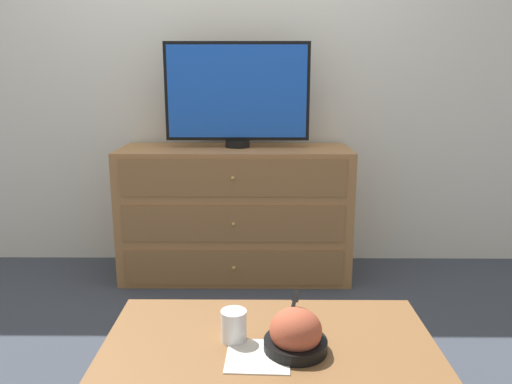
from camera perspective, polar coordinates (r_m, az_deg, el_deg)
name	(u,v)px	position (r m, az deg, el deg)	size (l,w,h in m)	color
ground_plane	(222,258)	(3.57, -3.90, -7.52)	(12.00, 12.00, 0.00)	#383D47
wall_back	(219,69)	(3.37, -4.22, 13.82)	(12.00, 0.05, 2.60)	silver
dresser	(235,212)	(3.17, -2.36, -2.36)	(1.42, 0.52, 0.82)	#9E6B3D
tv	(237,94)	(3.10, -2.16, 11.17)	(0.88, 0.15, 0.64)	black
coffee_table	(269,355)	(1.68, 1.52, -18.13)	(1.04, 0.56, 0.44)	brown
takeout_bowl	(296,334)	(1.57, 4.55, -15.92)	(0.19, 0.19, 0.18)	black
drink_cup	(234,328)	(1.62, -2.56, -15.22)	(0.08, 0.08, 0.10)	beige
napkin	(258,356)	(1.56, 0.23, -18.24)	(0.19, 0.19, 0.00)	silver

